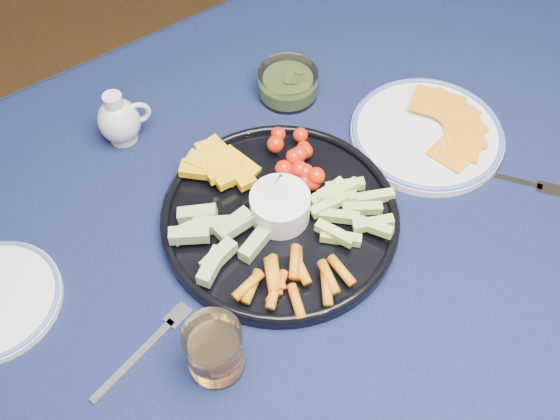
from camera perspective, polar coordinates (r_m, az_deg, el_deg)
dining_table at (r=0.99m, az=2.53°, el=-4.96°), size 1.67×1.07×0.75m
crudite_platter at (r=0.91m, az=-0.12°, el=-0.44°), size 0.35×0.35×0.11m
creamer_pitcher at (r=1.03m, az=-14.45°, el=7.96°), size 0.09×0.07×0.09m
pickle_bowl at (r=1.08m, az=0.72°, el=11.41°), size 0.10×0.10×0.05m
cheese_plate at (r=1.05m, az=13.31°, el=6.96°), size 0.25×0.25×0.03m
juice_tumbler at (r=0.79m, az=-5.95°, el=-12.71°), size 0.07×0.07×0.09m
fork_left at (r=0.85m, az=-11.81°, el=-11.88°), size 0.17×0.06×0.00m
fork_right at (r=1.03m, az=20.39°, el=2.55°), size 0.12×0.16×0.00m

